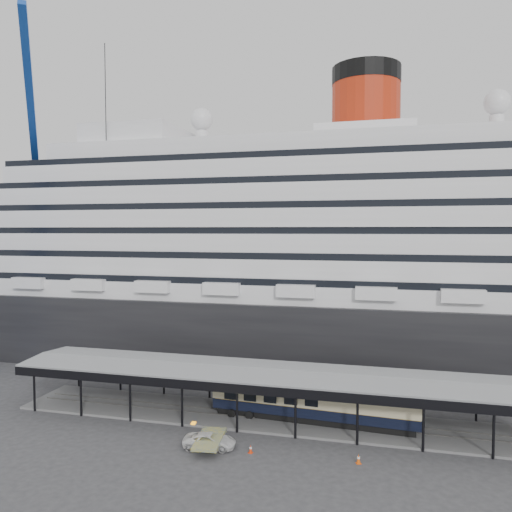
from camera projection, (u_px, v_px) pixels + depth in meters
The scene contains 8 objects.
ground at pixel (264, 439), 47.27m from camera, with size 200.00×200.00×0.00m, color #323235.
cruise_ship at pixel (312, 239), 77.26m from camera, with size 130.00×30.00×43.90m.
platform_canopy at pixel (275, 397), 51.99m from camera, with size 56.00×9.18×5.30m.
port_truck at pixel (210, 441), 45.27m from camera, with size 2.20×4.77×1.33m, color silver.
pullman_carriage at pixel (313, 399), 50.98m from camera, with size 21.30×4.12×20.78m.
traffic_cone_left at pixel (251, 449), 44.29m from camera, with size 0.48×0.48×0.74m.
traffic_cone_mid at pixel (215, 438), 46.52m from camera, with size 0.52×0.52×0.84m.
traffic_cone_right at pixel (358, 459), 42.29m from camera, with size 0.55×0.55×0.82m.
Camera 1 is at (10.74, -45.04, 19.82)m, focal length 35.00 mm.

